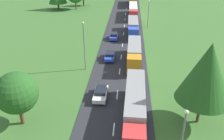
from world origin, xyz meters
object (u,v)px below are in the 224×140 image
Objects in this scene: truck_third at (133,27)px; truck_fourth at (133,10)px; car_second at (101,93)px; lamppost_second at (84,44)px; truck_lead at (135,105)px; car_third at (110,56)px; car_fourth at (114,36)px; lamppost_third at (148,13)px; tree_elm at (207,73)px; tree_oak at (17,93)px; truck_second at (134,53)px.

truck_fourth is at bearing 89.75° from truck_third.
lamppost_second reaches higher than car_second.
car_third is (-4.76, 18.36, -1.41)m from truck_lead.
car_fourth is 0.53× the size of lamppost_third.
tree_elm is (8.25, -34.10, 5.07)m from truck_third.
truck_third is 17.65m from truck_fourth.
truck_lead is 3.53× the size of car_fourth.
lamppost_second reaches higher than lamppost_third.
car_second is 36.88m from lamppost_third.
car_second is at bearing 160.91° from tree_elm.
lamppost_second is 1.24× the size of tree_oak.
tree_oak is at bearing -172.20° from truck_lead.
tree_elm reaches higher than tree_oak.
lamppost_second reaches higher than car_fourth.
lamppost_second is at bearing -115.68° from lamppost_third.
car_second is 1.09× the size of car_fourth.
lamppost_third is at bearing 95.91° from tree_elm.
tree_elm is at bearing -84.09° from lamppost_third.
tree_oak reaches higher than truck_third.
truck_lead is 14.49m from tree_oak.
lamppost_second reaches higher than truck_third.
lamppost_second is at bearing -103.91° from car_fourth.
truck_second is 13.65m from car_second.
truck_third is 16.51m from car_third.
lamppost_third is 0.69× the size of tree_elm.
truck_lead is 3.24× the size of car_third.
car_fourth is at bearing 73.68° from tree_oak.
truck_lead is at bearing -179.51° from tree_elm.
truck_second is 1.12× the size of tree_elm.
truck_third is at bearing 103.60° from tree_elm.
truck_third is at bearing 90.66° from truck_second.
tree_oak is (-14.18, -19.17, 2.49)m from truck_second.
lamppost_second is 16.49m from tree_oak.
truck_lead is 1.97× the size of tree_oak.
tree_elm reaches higher than truck_third.
truck_second is at bearing 21.92° from lamppost_second.
truck_lead is at bearing -42.73° from car_second.
tree_elm reaches higher than car_fourth.
truck_second reaches higher than car_second.
car_fourth reaches higher than car_second.
truck_fourth is at bearing 90.20° from truck_second.
car_fourth is (-4.60, -4.06, -1.23)m from truck_third.
truck_lead is 3.23× the size of car_second.
car_third is 1.09× the size of car_fourth.
car_third is 0.40× the size of tree_elm.
tree_oak reaches higher than truck_fourth.
lamppost_third is (3.90, 22.98, 2.15)m from truck_second.
car_second is at bearing -90.39° from car_fourth.
truck_second is 1.01× the size of truck_third.
truck_third is at bearing -124.10° from lamppost_third.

